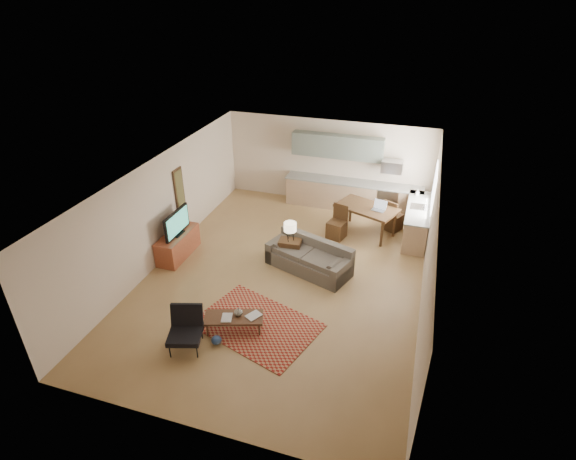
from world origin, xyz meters
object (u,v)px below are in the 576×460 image
(sofa, at_px, (309,257))
(armchair, at_px, (185,331))
(dining_table, at_px, (366,220))
(coffee_table, at_px, (234,323))
(console_table, at_px, (290,251))
(tv_credenza, at_px, (178,245))

(sofa, xyz_separation_m, armchair, (-1.58, -3.37, 0.03))
(armchair, relative_size, dining_table, 0.51)
(coffee_table, bearing_deg, console_table, 64.84)
(coffee_table, relative_size, console_table, 1.86)
(sofa, bearing_deg, coffee_table, -89.10)
(tv_credenza, bearing_deg, armchair, -58.12)
(armchair, height_order, console_table, armchair)
(sofa, bearing_deg, console_table, -179.10)
(armchair, bearing_deg, sofa, 48.11)
(tv_credenza, bearing_deg, console_table, 11.12)
(armchair, relative_size, console_table, 1.29)
(sofa, relative_size, coffee_table, 1.83)
(coffee_table, relative_size, dining_table, 0.73)
(console_table, bearing_deg, tv_credenza, -173.34)
(console_table, height_order, dining_table, dining_table)
(dining_table, bearing_deg, tv_credenza, -127.50)
(coffee_table, distance_m, armchair, 1.06)
(sofa, height_order, console_table, sofa)
(coffee_table, xyz_separation_m, console_table, (0.34, 2.80, 0.14))
(sofa, relative_size, console_table, 3.41)
(coffee_table, xyz_separation_m, tv_credenza, (-2.56, 2.23, 0.14))
(console_table, bearing_deg, dining_table, 48.12)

